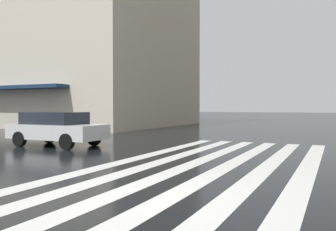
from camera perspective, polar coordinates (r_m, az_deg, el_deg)
The scene contains 4 objects.
ground_plane at distance 6.53m, azimuth -3.34°, elevation -12.93°, with size 220.00×220.00×0.00m, color black.
zebra_crossing at distance 9.90m, azimuth 12.93°, elevation -8.02°, with size 13.00×7.50×0.01m.
haussmann_block_mid at distance 36.33m, azimuth -17.52°, elevation 15.96°, with size 16.38×23.11×22.09m.
car_white at distance 15.24m, azimuth -17.72°, elevation -1.93°, with size 1.85×4.10×1.41m.
Camera 1 is at (-5.53, -3.09, 1.61)m, focal length 37.40 mm.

